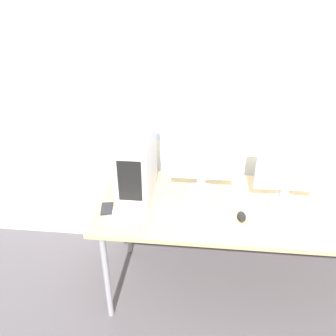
% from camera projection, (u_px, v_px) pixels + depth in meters
% --- Properties ---
extents(wall_back, '(8.00, 0.07, 2.70)m').
position_uv_depth(wall_back, '(271.00, 97.00, 2.32)').
color(wall_back, silver).
rests_on(wall_back, ground_plane).
extents(desk, '(2.26, 0.80, 0.77)m').
position_uv_depth(desk, '(271.00, 213.00, 2.16)').
color(desk, tan).
rests_on(desk, ground_plane).
extents(pc_tower, '(0.21, 0.46, 0.46)m').
position_uv_depth(pc_tower, '(137.00, 164.00, 2.17)').
color(pc_tower, silver).
rests_on(pc_tower, desk).
extents(monitor_main, '(0.45, 0.18, 0.54)m').
position_uv_depth(monitor_main, '(203.00, 154.00, 2.17)').
color(monitor_main, '#B7B7BC').
rests_on(monitor_main, desk).
extents(monitor_right_near, '(0.42, 0.18, 0.51)m').
position_uv_depth(monitor_right_near, '(290.00, 167.00, 2.05)').
color(monitor_right_near, '#B7B7BC').
rests_on(monitor_right_near, desk).
extents(keyboard, '(0.48, 0.14, 0.02)m').
position_uv_depth(keyboard, '(194.00, 216.00, 2.03)').
color(keyboard, silver).
rests_on(keyboard, desk).
extents(mouse, '(0.05, 0.10, 0.03)m').
position_uv_depth(mouse, '(242.00, 216.00, 2.01)').
color(mouse, black).
rests_on(mouse, desk).
extents(cell_phone, '(0.10, 0.14, 0.01)m').
position_uv_depth(cell_phone, '(107.00, 209.00, 2.11)').
color(cell_phone, '#232328').
rests_on(cell_phone, desk).
extents(paper_sheet_left, '(0.25, 0.32, 0.00)m').
position_uv_depth(paper_sheet_left, '(127.00, 213.00, 2.08)').
color(paper_sheet_left, white).
rests_on(paper_sheet_left, desk).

